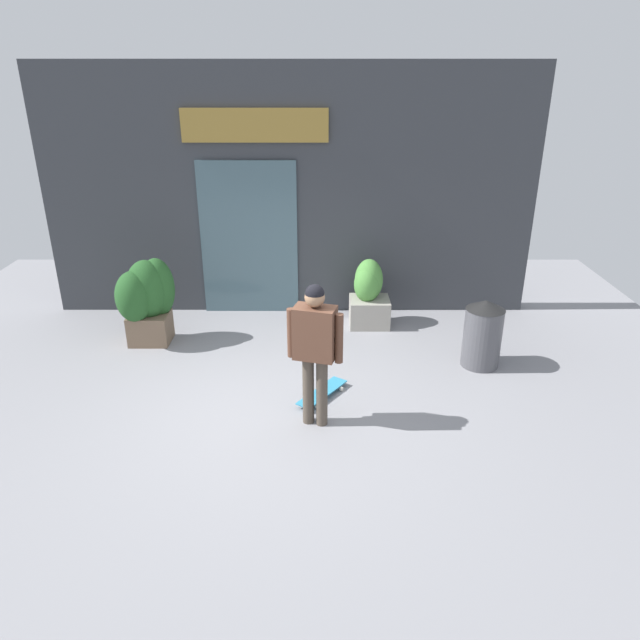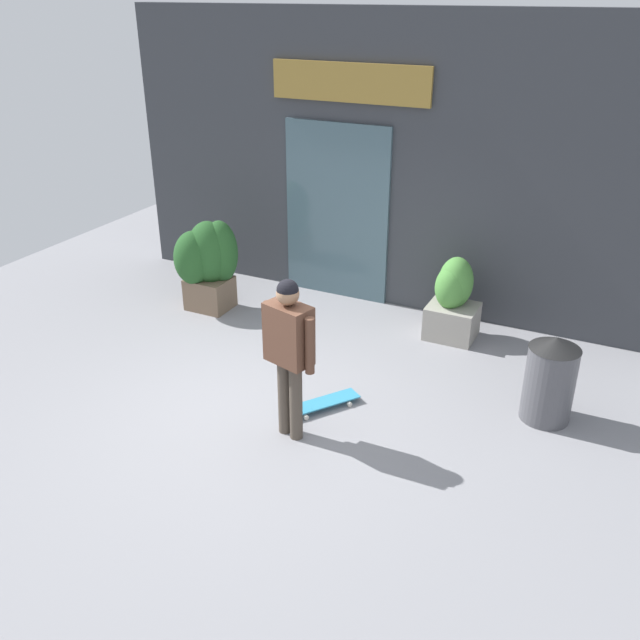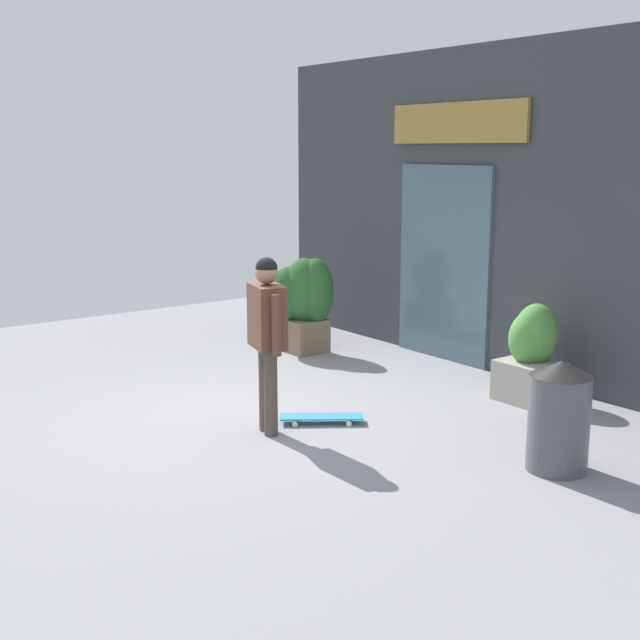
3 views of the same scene
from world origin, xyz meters
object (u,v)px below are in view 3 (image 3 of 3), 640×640
Objects in this scene: planter_box_right at (531,353)px; trash_bin at (559,416)px; planter_box_left at (303,299)px; skateboard at (322,417)px; skateboarder at (267,327)px.

planter_box_right is 1.11× the size of trash_bin.
skateboard is at bearing -32.31° from planter_box_left.
planter_box_left is 4.79m from trash_bin.
skateboarder reaches higher than trash_bin.
planter_box_left reaches higher than trash_bin.
trash_bin reaches higher than skateboard.
skateboarder is 1.34× the size of planter_box_left.
skateboarder is at bearing -41.58° from planter_box_left.
planter_box_right is at bearing 17.24° from skateboard.
skateboarder is 3.31m from planter_box_left.
planter_box_left reaches higher than planter_box_right.
skateboard is 0.63× the size of planter_box_left.
planter_box_left is at bearing -168.64° from planter_box_right.
skateboarder reaches higher than skateboard.
planter_box_left is at bearing 92.88° from skateboard.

